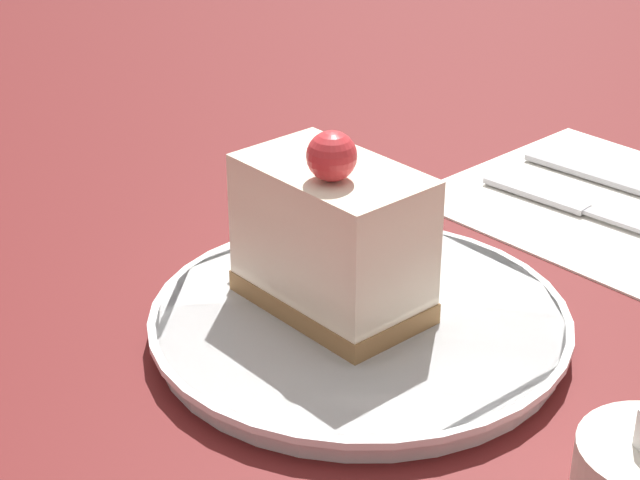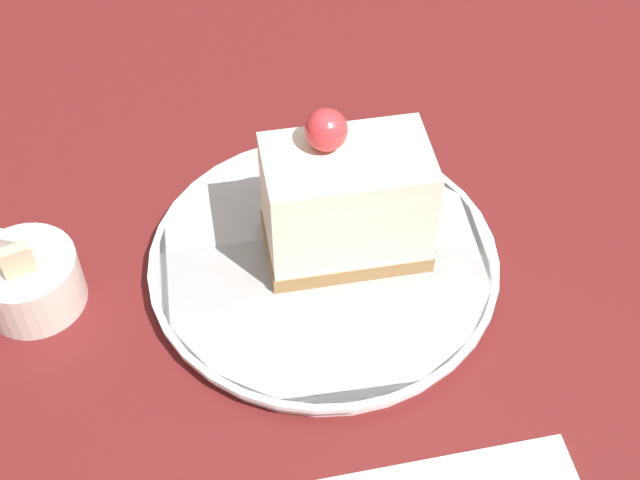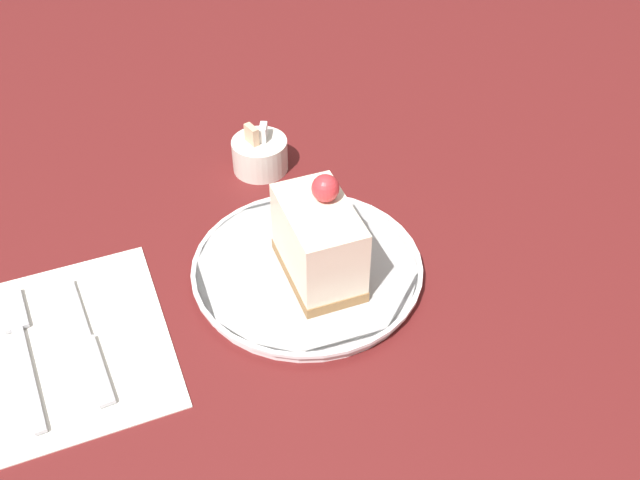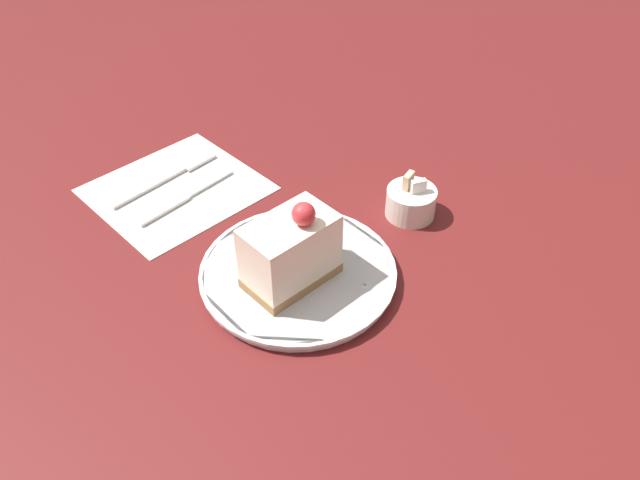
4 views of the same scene
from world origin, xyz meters
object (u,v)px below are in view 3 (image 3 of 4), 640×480
Objects in this scene: fork at (21,343)px; knife at (91,350)px; cake_slice at (319,242)px; sugar_bowl at (260,154)px; plate at (307,269)px.

fork and knife have the same top height.
cake_slice is 0.23m from knife.
fork is at bearing -145.88° from sugar_bowl.
fork is at bearing 175.31° from cake_slice.
knife is at bearing -172.14° from plate.
plate is 1.43× the size of knife.
sugar_bowl is at bearing 89.19° from cake_slice.
cake_slice is 0.29m from fork.
plate is 1.32× the size of fork.
fork is at bearing 147.50° from knife.
sugar_bowl is (0.00, 0.19, 0.01)m from plate.
knife is at bearing -178.22° from cake_slice.
cake_slice reaches higher than plate.
cake_slice is 0.62× the size of fork.
knife is (-0.23, -0.01, -0.05)m from cake_slice.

